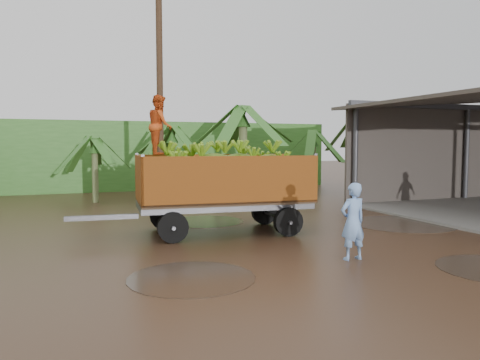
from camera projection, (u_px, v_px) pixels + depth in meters
The scene contains 6 objects.
ground at pixel (306, 245), 11.23m from camera, with size 100.00×100.00×0.00m, color black.
hedge_north at pixel (130, 156), 25.30m from camera, with size 22.00×3.00×3.60m, color #2D661E.
banana_trailer at pixel (222, 182), 12.66m from camera, with size 6.43×2.58×3.70m.
man_blue at pixel (353, 221), 9.70m from camera, with size 0.59×0.39×1.62m, color #7EA8E6.
utility_pole at pixel (160, 93), 17.32m from camera, with size 1.20×0.24×8.52m.
banana_plants at pixel (113, 160), 15.56m from camera, with size 25.01×20.08×4.42m.
Camera 1 is at (-5.40, -9.80, 2.40)m, focal length 35.00 mm.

